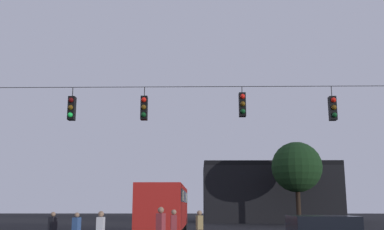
{
  "coord_description": "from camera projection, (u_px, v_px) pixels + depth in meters",
  "views": [
    {
      "loc": [
        0.09,
        -5.29,
        1.77
      ],
      "look_at": [
        -0.19,
        10.93,
        5.07
      ],
      "focal_mm": 42.03,
      "sensor_mm": 36.0,
      "label": 1
    }
  ],
  "objects": [
    {
      "name": "overhead_signal_span",
      "position": [
        197.0,
        142.0,
        17.51
      ],
      "size": [
        17.1,
        0.44,
        7.4
      ],
      "color": "black",
      "rests_on": "ground"
    },
    {
      "name": "city_bus",
      "position": [
        165.0,
        205.0,
        28.64
      ],
      "size": [
        2.59,
        11.01,
        3.0
      ],
      "color": "#B21E19",
      "rests_on": "ground"
    },
    {
      "name": "pedestrian_crossing_left",
      "position": [
        174.0,
        227.0,
        18.55
      ],
      "size": [
        0.28,
        0.39,
        1.63
      ],
      "color": "black",
      "rests_on": "ground"
    },
    {
      "name": "pedestrian_crossing_right",
      "position": [
        199.0,
        227.0,
        19.2
      ],
      "size": [
        0.32,
        0.41,
        1.59
      ],
      "color": "black",
      "rests_on": "ground"
    },
    {
      "name": "pedestrian_near_bus",
      "position": [
        161.0,
        228.0,
        16.69
      ],
      "size": [
        0.35,
        0.42,
        1.74
      ],
      "color": "black",
      "rests_on": "ground"
    },
    {
      "name": "pedestrian_trailing",
      "position": [
        76.0,
        229.0,
        18.46
      ],
      "size": [
        0.3,
        0.4,
        1.51
      ],
      "color": "black",
      "rests_on": "ground"
    },
    {
      "name": "pedestrian_far_side",
      "position": [
        52.0,
        228.0,
        19.47
      ],
      "size": [
        0.33,
        0.41,
        1.53
      ],
      "color": "black",
      "rests_on": "ground"
    },
    {
      "name": "corner_building",
      "position": [
        266.0,
        193.0,
        53.48
      ],
      "size": [
        14.8,
        13.28,
        6.55
      ],
      "color": "black",
      "rests_on": "ground"
    },
    {
      "name": "tree_left_silhouette",
      "position": [
        297.0,
        167.0,
        43.42
      ],
      "size": [
        4.86,
        4.86,
        7.92
      ],
      "color": "black",
      "rests_on": "ground"
    }
  ]
}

